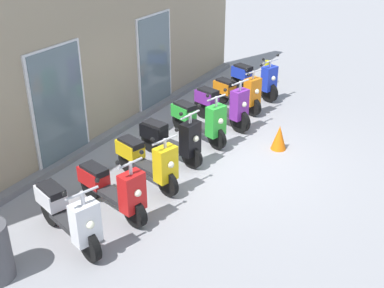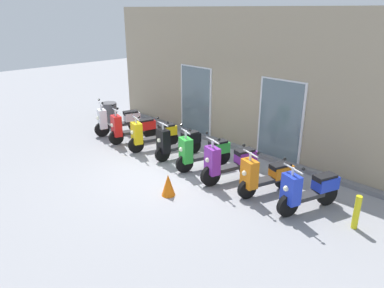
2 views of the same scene
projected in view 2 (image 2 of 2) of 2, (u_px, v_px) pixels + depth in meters
name	position (u px, v px, depth m)	size (l,w,h in m)	color
ground_plane	(167.00, 172.00, 9.43)	(40.00, 40.00, 0.00)	#939399
storefront_facade	(238.00, 82.00, 10.60)	(10.88, 0.50, 4.08)	gray
scooter_white	(117.00, 120.00, 12.13)	(0.81, 1.59, 1.23)	black
scooter_red	(132.00, 128.00, 11.46)	(0.71, 1.59, 1.25)	black
scooter_yellow	(153.00, 134.00, 10.79)	(0.78, 1.57, 1.20)	black
scooter_black	(177.00, 142.00, 10.20)	(0.63, 1.52, 1.23)	black
scooter_green	(203.00, 151.00, 9.48)	(0.80, 1.56, 1.26)	black
scooter_purple	(229.00, 163.00, 8.80)	(0.77, 1.61, 1.29)	black
scooter_orange	(265.00, 175.00, 8.19)	(0.78, 1.46, 1.22)	black
scooter_blue	(308.00, 190.00, 7.49)	(0.82, 1.52, 1.20)	black
curb_bollard	(357.00, 212.00, 6.92)	(0.12, 0.12, 0.70)	yellow
trash_bin	(109.00, 114.00, 13.13)	(0.55, 0.55, 0.83)	#4C4C51
traffic_cone	(168.00, 185.00, 8.19)	(0.32, 0.32, 0.52)	orange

